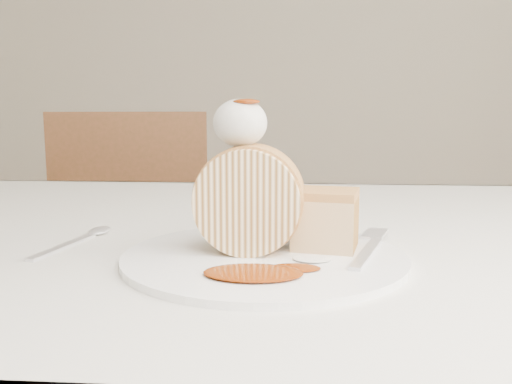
{
  "coord_description": "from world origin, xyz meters",
  "views": [
    {
      "loc": [
        0.05,
        -0.56,
        0.92
      ],
      "look_at": [
        0.0,
        0.05,
        0.82
      ],
      "focal_mm": 40.0,
      "sensor_mm": 36.0,
      "label": 1
    }
  ],
  "objects": [
    {
      "name": "caramel_pool",
      "position": [
        0.0,
        -0.04,
        0.76
      ],
      "size": [
        0.11,
        0.08,
        0.0
      ],
      "primitive_type": null,
      "rotation": [
        0.0,
        0.0,
        -0.19
      ],
      "color": "#6F2504",
      "rests_on": "plate"
    },
    {
      "name": "fork",
      "position": [
        0.12,
        0.04,
        0.76
      ],
      "size": [
        0.08,
        0.18,
        0.0
      ],
      "primitive_type": "cube",
      "rotation": [
        0.0,
        0.0,
        -0.3
      ],
      "color": "silver",
      "rests_on": "plate"
    },
    {
      "name": "whipped_cream",
      "position": [
        -0.02,
        0.06,
        0.9
      ],
      "size": [
        0.06,
        0.06,
        0.05
      ],
      "primitive_type": "ellipsoid",
      "color": "silver",
      "rests_on": "roulade_slice"
    },
    {
      "name": "chair_far",
      "position": [
        -0.43,
        1.05,
        0.51
      ],
      "size": [
        0.5,
        0.5,
        0.9
      ],
      "rotation": [
        0.0,
        0.0,
        3.33
      ],
      "color": "brown",
      "rests_on": "ground"
    },
    {
      "name": "spoon",
      "position": [
        -0.23,
        0.08,
        0.75
      ],
      "size": [
        0.05,
        0.15,
        0.0
      ],
      "primitive_type": "cube",
      "rotation": [
        0.0,
        0.0,
        -0.2
      ],
      "color": "silver",
      "rests_on": "table"
    },
    {
      "name": "cake_chunk",
      "position": [
        0.08,
        0.07,
        0.79
      ],
      "size": [
        0.08,
        0.07,
        0.06
      ],
      "primitive_type": "cube",
      "rotation": [
        0.0,
        0.0,
        -0.19
      ],
      "color": "tan",
      "rests_on": "plate"
    },
    {
      "name": "caramel_drizzle",
      "position": [
        -0.01,
        0.05,
        0.93
      ],
      "size": [
        0.03,
        0.02,
        0.01
      ],
      "primitive_type": "ellipsoid",
      "color": "#6F2504",
      "rests_on": "whipped_cream"
    },
    {
      "name": "roulade_slice",
      "position": [
        -0.01,
        0.05,
        0.81
      ],
      "size": [
        0.12,
        0.07,
        0.11
      ],
      "primitive_type": "cylinder",
      "rotation": [
        1.57,
        0.0,
        -0.04
      ],
      "color": "#FFE3B1",
      "rests_on": "plate"
    },
    {
      "name": "plate",
      "position": [
        0.01,
        0.04,
        0.75
      ],
      "size": [
        0.36,
        0.36,
        0.01
      ],
      "primitive_type": "cylinder",
      "rotation": [
        0.0,
        0.0,
        -0.19
      ],
      "color": "white",
      "rests_on": "table"
    },
    {
      "name": "table",
      "position": [
        0.0,
        0.2,
        0.66
      ],
      "size": [
        1.4,
        0.9,
        0.75
      ],
      "color": "beige",
      "rests_on": "ground"
    }
  ]
}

